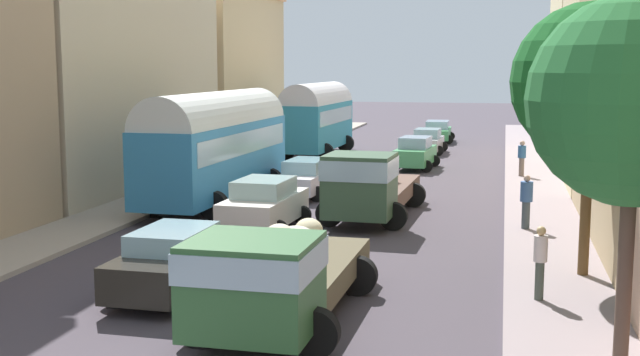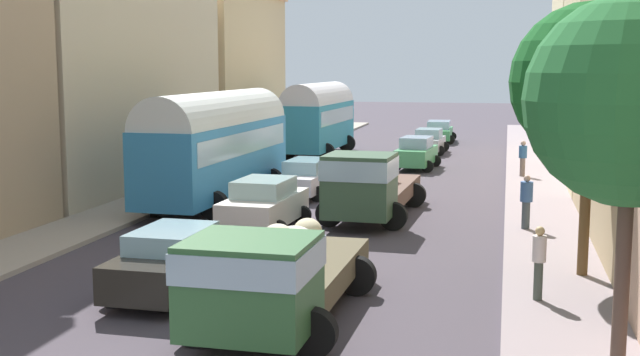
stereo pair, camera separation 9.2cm
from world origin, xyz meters
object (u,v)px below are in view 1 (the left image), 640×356
object	(u,v)px
parked_bus_0	(216,142)
cargo_truck_1	(369,184)
parked_bus_1	(317,115)
pedestrian_0	(522,157)
car_5	(307,177)
pedestrian_1	(526,200)
car_0	(415,153)
pedestrian_2	(540,260)
car_3	(174,261)
car_4	(264,204)
car_1	(427,141)
car_2	(437,131)
cargo_truck_0	(275,273)

from	to	relation	value
parked_bus_0	cargo_truck_1	xyz separation A→B (m)	(6.23, -2.13, -1.12)
parked_bus_1	pedestrian_0	distance (m)	13.61
car_5	pedestrian_1	bearing A→B (deg)	-33.44
cargo_truck_1	car_0	distance (m)	14.12
car_5	pedestrian_0	size ratio (longest dim) A/B	2.47
pedestrian_2	parked_bus_0	bearing A→B (deg)	136.53
parked_bus_1	pedestrian_2	xyz separation A→B (m)	(11.44, -27.61, -1.31)
car_3	car_4	size ratio (longest dim) A/B	1.02
car_1	car_5	distance (m)	17.04
car_2	cargo_truck_0	bearing A→B (deg)	-89.88
car_3	pedestrian_1	xyz separation A→B (m)	(8.09, 8.84, 0.26)
car_2	pedestrian_1	distance (m)	29.96
cargo_truck_1	pedestrian_0	distance (m)	12.70
parked_bus_0	pedestrian_0	distance (m)	14.90
car_2	pedestrian_0	distance (m)	17.91
cargo_truck_1	pedestrian_0	size ratio (longest dim) A/B	4.14
car_1	pedestrian_1	distance (m)	22.92
parked_bus_0	cargo_truck_1	size ratio (longest dim) A/B	1.36
car_0	pedestrian_1	bearing A→B (deg)	-71.11
car_5	pedestrian_0	distance (m)	10.94
pedestrian_0	car_2	bearing A→B (deg)	107.13
pedestrian_0	car_3	bearing A→B (deg)	-111.06
car_3	car_4	bearing A→B (deg)	90.61
parked_bus_0	parked_bus_1	bearing A→B (deg)	89.89
pedestrian_1	pedestrian_2	bearing A→B (deg)	-89.19
car_1	pedestrian_0	distance (m)	11.25
car_5	car_2	bearing A→B (deg)	82.14
pedestrian_2	car_4	bearing A→B (deg)	141.65
cargo_truck_1	car_5	distance (m)	5.86
pedestrian_1	parked_bus_0	bearing A→B (deg)	165.45
car_0	car_2	bearing A→B (deg)	90.29
car_1	car_3	xyz separation A→B (m)	(-2.91, -31.16, 0.05)
car_2	car_4	bearing A→B (deg)	-95.52
cargo_truck_1	car_2	bearing A→B (deg)	90.10
pedestrian_2	cargo_truck_0	bearing A→B (deg)	-151.23
car_1	car_2	size ratio (longest dim) A/B	0.87
car_4	pedestrian_1	bearing A→B (deg)	9.55
cargo_truck_0	car_2	xyz separation A→B (m)	(-0.08, 40.30, -0.43)
car_2	pedestrian_0	world-z (taller)	pedestrian_0
car_5	cargo_truck_0	bearing A→B (deg)	-78.34
cargo_truck_0	cargo_truck_1	bearing A→B (deg)	90.16
car_3	car_5	world-z (taller)	car_3
pedestrian_0	car_5	bearing A→B (deg)	-141.62
cargo_truck_1	car_2	size ratio (longest dim) A/B	1.70
car_4	car_3	bearing A→B (deg)	-89.39
car_2	pedestrian_2	distance (m)	37.81
car_3	car_1	bearing A→B (deg)	84.67
car_1	pedestrian_2	bearing A→B (deg)	-80.07
parked_bus_1	car_2	xyz separation A→B (m)	(6.14, 9.83, -1.61)
parked_bus_1	car_1	world-z (taller)	parked_bus_1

